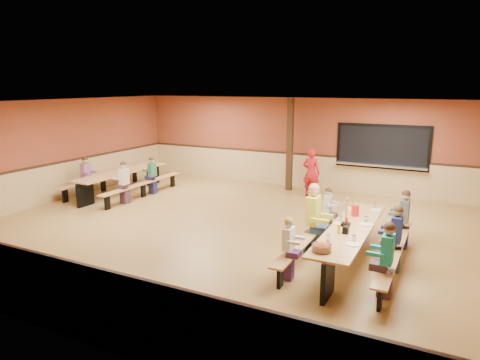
% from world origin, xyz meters
% --- Properties ---
extents(ground, '(12.00, 12.00, 0.00)m').
position_xyz_m(ground, '(0.00, 0.00, 0.00)').
color(ground, olive).
rests_on(ground, ground).
extents(room_envelope, '(12.04, 10.04, 3.02)m').
position_xyz_m(room_envelope, '(0.00, 0.00, 0.69)').
color(room_envelope, brown).
rests_on(room_envelope, ground).
extents(kitchen_pass_through, '(2.78, 0.28, 1.38)m').
position_xyz_m(kitchen_pass_through, '(2.60, 4.96, 1.49)').
color(kitchen_pass_through, black).
rests_on(kitchen_pass_through, ground).
extents(structural_post, '(0.18, 0.18, 3.00)m').
position_xyz_m(structural_post, '(-0.20, 4.40, 1.50)').
color(structural_post, black).
rests_on(structural_post, ground).
extents(cafeteria_table_main, '(1.91, 3.70, 0.74)m').
position_xyz_m(cafeteria_table_main, '(2.95, -0.73, 0.53)').
color(cafeteria_table_main, '#B88349').
rests_on(cafeteria_table_main, ground).
extents(cafeteria_table_second, '(1.91, 3.70, 0.74)m').
position_xyz_m(cafeteria_table_second, '(-4.74, 1.49, 0.53)').
color(cafeteria_table_second, '#B88349').
rests_on(cafeteria_table_second, ground).
extents(seated_child_white_left, '(0.33, 0.27, 1.13)m').
position_xyz_m(seated_child_white_left, '(2.12, -1.92, 0.57)').
color(seated_child_white_left, white).
rests_on(seated_child_white_left, ground).
extents(seated_adult_yellow, '(0.48, 0.39, 1.43)m').
position_xyz_m(seated_adult_yellow, '(2.12, -0.48, 0.72)').
color(seated_adult_yellow, yellow).
rests_on(seated_adult_yellow, ground).
extents(seated_child_grey_left, '(0.32, 0.27, 1.12)m').
position_xyz_m(seated_child_grey_left, '(2.12, 0.65, 0.56)').
color(seated_child_grey_left, '#BEBEBE').
rests_on(seated_child_grey_left, ground).
extents(seated_child_teal_right, '(0.39, 0.32, 1.25)m').
position_xyz_m(seated_child_teal_right, '(3.77, -1.79, 0.63)').
color(seated_child_teal_right, teal).
rests_on(seated_child_teal_right, ground).
extents(seated_child_navy_right, '(0.39, 0.32, 1.25)m').
position_xyz_m(seated_child_navy_right, '(3.77, -0.68, 0.62)').
color(seated_child_navy_right, navy).
rests_on(seated_child_navy_right, ground).
extents(seated_child_char_right, '(0.39, 0.32, 1.24)m').
position_xyz_m(seated_child_char_right, '(3.77, 0.62, 0.62)').
color(seated_child_char_right, '#484B50').
rests_on(seated_child_char_right, ground).
extents(seated_child_purple_sec, '(0.37, 0.31, 1.22)m').
position_xyz_m(seated_child_purple_sec, '(-5.57, 0.80, 0.61)').
color(seated_child_purple_sec, '#8E5682').
rests_on(seated_child_purple_sec, ground).
extents(seated_child_green_sec, '(0.34, 0.28, 1.16)m').
position_xyz_m(seated_child_green_sec, '(-3.92, 1.97, 0.58)').
color(seated_child_green_sec, '#2B634C').
rests_on(seated_child_green_sec, ground).
extents(seated_child_tan_sec, '(0.38, 0.31, 1.23)m').
position_xyz_m(seated_child_tan_sec, '(-3.92, 0.67, 0.62)').
color(seated_child_tan_sec, beige).
rests_on(seated_child_tan_sec, ground).
extents(standing_woman, '(0.57, 0.39, 1.50)m').
position_xyz_m(standing_woman, '(0.70, 3.90, 0.75)').
color(standing_woman, red).
rests_on(standing_woman, ground).
extents(punch_pitcher, '(0.16, 0.16, 0.22)m').
position_xyz_m(punch_pitcher, '(2.86, 0.04, 0.85)').
color(punch_pitcher, '#B32017').
rests_on(punch_pitcher, cafeteria_table_main).
extents(chip_bowl, '(0.32, 0.32, 0.15)m').
position_xyz_m(chip_bowl, '(2.79, -2.16, 0.81)').
color(chip_bowl, orange).
rests_on(chip_bowl, cafeteria_table_main).
extents(napkin_dispenser, '(0.10, 0.14, 0.13)m').
position_xyz_m(napkin_dispenser, '(2.94, -1.11, 0.80)').
color(napkin_dispenser, black).
rests_on(napkin_dispenser, cafeteria_table_main).
extents(condiment_mustard, '(0.06, 0.06, 0.17)m').
position_xyz_m(condiment_mustard, '(2.82, -1.18, 0.82)').
color(condiment_mustard, yellow).
rests_on(condiment_mustard, cafeteria_table_main).
extents(condiment_ketchup, '(0.06, 0.06, 0.17)m').
position_xyz_m(condiment_ketchup, '(2.86, -0.71, 0.82)').
color(condiment_ketchup, '#B2140F').
rests_on(condiment_ketchup, cafeteria_table_main).
extents(table_paddle, '(0.16, 0.16, 0.56)m').
position_xyz_m(table_paddle, '(2.84, -0.69, 0.88)').
color(table_paddle, black).
rests_on(table_paddle, cafeteria_table_main).
extents(place_settings, '(0.65, 3.30, 0.11)m').
position_xyz_m(place_settings, '(2.95, -0.73, 0.80)').
color(place_settings, beige).
rests_on(place_settings, cafeteria_table_main).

